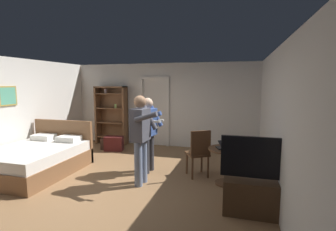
# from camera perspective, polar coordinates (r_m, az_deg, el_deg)

# --- Properties ---
(ground_plane) EXTENTS (6.67, 6.67, 0.00)m
(ground_plane) POSITION_cam_1_polar(r_m,az_deg,el_deg) (5.18, -11.35, -14.66)
(ground_plane) COLOR olive
(wall_back) EXTENTS (5.88, 0.12, 2.52)m
(wall_back) POSITION_cam_1_polar(r_m,az_deg,el_deg) (7.70, -1.12, 2.42)
(wall_back) COLOR silver
(wall_back) RESTS_ON ground_plane
(wall_right) EXTENTS (0.12, 6.30, 2.52)m
(wall_right) POSITION_cam_1_polar(r_m,az_deg,el_deg) (4.36, 24.22, -2.13)
(wall_right) COLOR silver
(wall_right) RESTS_ON ground_plane
(doorway_frame) EXTENTS (0.93, 0.08, 2.13)m
(doorway_frame) POSITION_cam_1_polar(r_m,az_deg,el_deg) (7.71, -3.06, 2.14)
(doorway_frame) COLOR white
(doorway_frame) RESTS_ON ground_plane
(bed) EXTENTS (1.61, 2.00, 1.02)m
(bed) POSITION_cam_1_polar(r_m,az_deg,el_deg) (6.20, -27.68, -8.68)
(bed) COLOR brown
(bed) RESTS_ON ground_plane
(bookshelf) EXTENTS (1.02, 0.32, 1.82)m
(bookshelf) POSITION_cam_1_polar(r_m,az_deg,el_deg) (8.16, -12.69, 0.63)
(bookshelf) COLOR brown
(bookshelf) RESTS_ON ground_plane
(tv_flatscreen) EXTENTS (1.04, 0.40, 1.17)m
(tv_flatscreen) POSITION_cam_1_polar(r_m,az_deg,el_deg) (4.05, 19.42, -15.97)
(tv_flatscreen) COLOR #4C331E
(tv_flatscreen) RESTS_ON ground_plane
(side_table) EXTENTS (0.70, 0.70, 0.70)m
(side_table) POSITION_cam_1_polar(r_m,az_deg,el_deg) (4.97, 13.19, -9.81)
(side_table) COLOR brown
(side_table) RESTS_ON ground_plane
(laptop) EXTENTS (0.42, 0.42, 0.17)m
(laptop) POSITION_cam_1_polar(r_m,az_deg,el_deg) (4.86, 13.10, -6.83)
(laptop) COLOR black
(laptop) RESTS_ON side_table
(bottle_on_table) EXTENTS (0.06, 0.06, 0.23)m
(bottle_on_table) POSITION_cam_1_polar(r_m,az_deg,el_deg) (4.81, 14.94, -6.51)
(bottle_on_table) COLOR #30511B
(bottle_on_table) RESTS_ON side_table
(wooden_chair) EXTENTS (0.58, 0.58, 0.99)m
(wooden_chair) POSITION_cam_1_polar(r_m,az_deg,el_deg) (5.21, 7.02, -8.09)
(wooden_chair) COLOR brown
(wooden_chair) RESTS_ON ground_plane
(person_blue_shirt) EXTENTS (0.62, 0.57, 1.70)m
(person_blue_shirt) POSITION_cam_1_polar(r_m,az_deg,el_deg) (4.75, -6.17, -4.24)
(person_blue_shirt) COLOR slate
(person_blue_shirt) RESTS_ON ground_plane
(person_striped_shirt) EXTENTS (0.60, 0.60, 1.62)m
(person_striped_shirt) POSITION_cam_1_polar(r_m,az_deg,el_deg) (5.41, -4.47, -3.32)
(person_striped_shirt) COLOR #333338
(person_striped_shirt) RESTS_ON ground_plane
(suitcase_dark) EXTENTS (0.56, 0.39, 0.41)m
(suitcase_dark) POSITION_cam_1_polar(r_m,az_deg,el_deg) (7.39, -12.21, -6.27)
(suitcase_dark) COLOR #4C1919
(suitcase_dark) RESTS_ON ground_plane
(suitcase_small) EXTENTS (0.51, 0.34, 0.33)m
(suitcase_small) POSITION_cam_1_polar(r_m,az_deg,el_deg) (7.52, -12.97, -6.34)
(suitcase_small) COLOR black
(suitcase_small) RESTS_ON ground_plane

